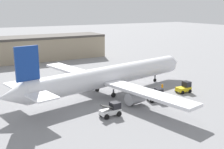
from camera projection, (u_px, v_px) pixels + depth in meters
name	position (u px, v px, depth m)	size (l,w,h in m)	color
ground_plane	(112.00, 93.00, 55.67)	(400.00, 400.00, 0.00)	gray
terminal_building	(3.00, 50.00, 84.88)	(63.87, 11.49, 7.55)	gray
airplane	(108.00, 77.00, 54.27)	(43.11, 40.11, 10.82)	white
ground_crew_worker	(162.00, 87.00, 56.16)	(0.37, 0.37, 1.70)	#1E2338
baggage_tug	(156.00, 95.00, 50.46)	(3.02, 2.52, 2.32)	silver
belt_loader_truck	(112.00, 110.00, 43.46)	(3.31, 1.98, 2.12)	silver
pushback_tug	(184.00, 87.00, 55.60)	(2.83, 1.96, 2.16)	yellow
safety_cone_near	(185.00, 108.00, 46.51)	(0.36, 0.36, 0.55)	#EF590F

